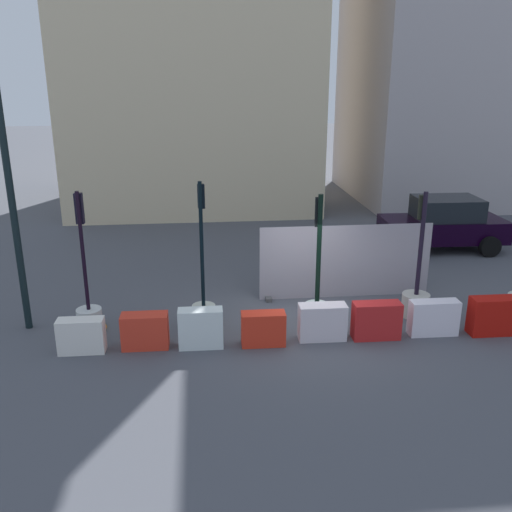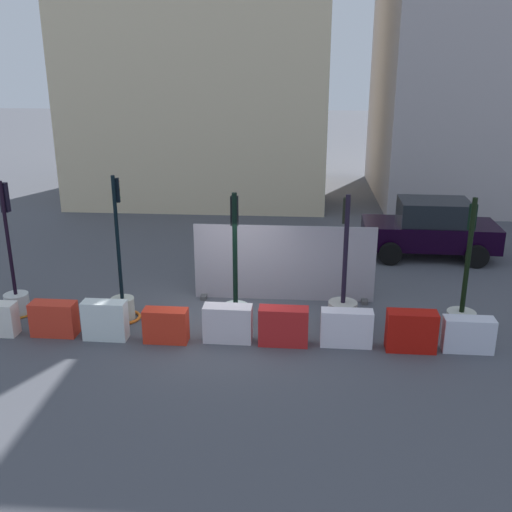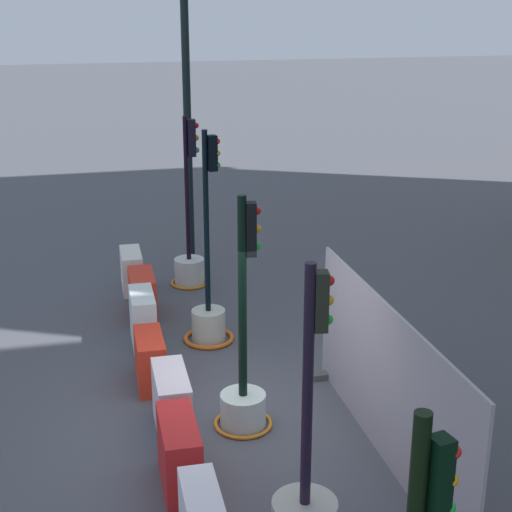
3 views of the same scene
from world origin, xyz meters
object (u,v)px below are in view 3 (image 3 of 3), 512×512
object	(u,v)px
construction_barrier_2	(143,319)
construction_barrier_3	(150,360)
traffic_light_2	(244,385)
construction_barrier_1	(142,295)
construction_barrier_5	(179,455)
traffic_light_0	(189,255)
construction_barrier_4	(172,403)
construction_barrier_0	(132,271)
traffic_light_3	(305,504)
traffic_light_1	(209,311)
street_lamp_post	(186,70)

from	to	relation	value
construction_barrier_2	construction_barrier_3	xyz separation A→B (m)	(1.40, -0.03, -0.07)
traffic_light_2	construction_barrier_3	world-z (taller)	traffic_light_2
construction_barrier_1	construction_barrier_5	distance (m)	5.28
traffic_light_0	construction_barrier_4	xyz separation A→B (m)	(5.43, -1.08, -0.19)
construction_barrier_1	construction_barrier_4	distance (m)	4.03
construction_barrier_4	traffic_light_0	bearing A→B (deg)	168.76
traffic_light_0	construction_barrier_0	world-z (taller)	traffic_light_0
traffic_light_2	traffic_light_3	size ratio (longest dim) A/B	1.00
traffic_light_1	construction_barrier_0	bearing A→B (deg)	-158.49
construction_barrier_1	construction_barrier_2	world-z (taller)	construction_barrier_2
construction_barrier_4	street_lamp_post	distance (m)	7.96
traffic_light_2	construction_barrier_5	size ratio (longest dim) A/B	2.91
traffic_light_2	construction_barrier_0	world-z (taller)	traffic_light_2
construction_barrier_1	construction_barrier_4	bearing A→B (deg)	0.03
construction_barrier_0	construction_barrier_5	size ratio (longest dim) A/B	0.91
traffic_light_2	street_lamp_post	bearing A→B (deg)	176.89
traffic_light_1	traffic_light_3	distance (m)	5.34
traffic_light_3	construction_barrier_4	bearing A→B (deg)	-158.46
construction_barrier_5	construction_barrier_2	bearing A→B (deg)	-179.54
traffic_light_2	construction_barrier_1	world-z (taller)	traffic_light_2
traffic_light_3	construction_barrier_4	size ratio (longest dim) A/B	2.91
traffic_light_2	construction_barrier_4	distance (m)	0.98
construction_barrier_4	street_lamp_post	xyz separation A→B (m)	(-6.94, 1.34, 3.66)
traffic_light_2	street_lamp_post	distance (m)	7.84
traffic_light_3	construction_barrier_1	xyz separation A→B (m)	(-6.66, -1.04, -0.17)
traffic_light_2	construction_barrier_1	xyz separation A→B (m)	(-4.10, -0.96, -0.20)
traffic_light_1	traffic_light_3	size ratio (longest dim) A/B	1.11
construction_barrier_1	construction_barrier_3	size ratio (longest dim) A/B	1.04
traffic_light_2	construction_barrier_3	size ratio (longest dim) A/B	3.23
construction_barrier_5	construction_barrier_0	bearing A→B (deg)	-179.96
traffic_light_3	traffic_light_1	bearing A→B (deg)	-179.38
traffic_light_0	traffic_light_1	size ratio (longest dim) A/B	0.95
construction_barrier_2	construction_barrier_5	xyz separation A→B (m)	(4.04, 0.03, -0.02)
construction_barrier_0	construction_barrier_1	distance (m)	1.37
traffic_light_3	traffic_light_0	bearing A→B (deg)	179.70
construction_barrier_3	street_lamp_post	distance (m)	6.83
construction_barrier_1	traffic_light_3	bearing A→B (deg)	8.88
traffic_light_2	traffic_light_3	xyz separation A→B (m)	(2.56, 0.08, -0.03)
street_lamp_post	construction_barrier_2	bearing A→B (deg)	-19.23
traffic_light_0	street_lamp_post	world-z (taller)	street_lamp_post
traffic_light_0	construction_barrier_4	bearing A→B (deg)	-11.24
traffic_light_3	construction_barrier_3	distance (m)	4.19
construction_barrier_0	construction_barrier_4	distance (m)	5.40
construction_barrier_1	construction_barrier_4	xyz separation A→B (m)	(4.03, 0.00, 0.02)
traffic_light_0	traffic_light_2	world-z (taller)	traffic_light_0
construction_barrier_1	street_lamp_post	xyz separation A→B (m)	(-2.91, 1.34, 3.68)
construction_barrier_0	street_lamp_post	distance (m)	4.25
construction_barrier_3	construction_barrier_4	xyz separation A→B (m)	(1.38, 0.14, 0.04)
traffic_light_0	construction_barrier_1	distance (m)	1.79
construction_barrier_0	construction_barrier_2	xyz separation A→B (m)	(2.61, -0.03, 0.06)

